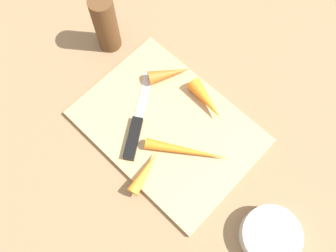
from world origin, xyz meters
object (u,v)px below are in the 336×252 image
(carrot_shortest, at_px, (170,73))
(carrot_long, at_px, (206,100))
(cutting_board, at_px, (168,127))
(small_bowl, at_px, (270,236))
(pepper_grinder, at_px, (106,24))
(carrot_short, at_px, (145,172))
(knife, at_px, (135,132))
(carrot_longest, at_px, (187,151))

(carrot_shortest, xyz_separation_m, carrot_long, (-0.10, -0.01, 0.00))
(cutting_board, height_order, small_bowl, small_bowl)
(cutting_board, xyz_separation_m, pepper_grinder, (0.24, -0.06, 0.06))
(carrot_short, bearing_deg, carrot_shortest, 17.52)
(cutting_board, bearing_deg, carrot_long, -103.12)
(carrot_long, xyz_separation_m, carrot_short, (-0.02, 0.19, -0.00))
(carrot_long, relative_size, carrot_short, 1.03)
(carrot_short, distance_m, small_bowl, 0.26)
(carrot_short, height_order, pepper_grinder, pepper_grinder)
(cutting_board, xyz_separation_m, carrot_short, (-0.04, 0.10, 0.02))
(cutting_board, bearing_deg, carrot_shortest, -47.91)
(cutting_board, height_order, carrot_long, carrot_long)
(cutting_board, height_order, carrot_shortest, carrot_shortest)
(cutting_board, relative_size, carrot_long, 3.74)
(carrot_long, xyz_separation_m, pepper_grinder, (0.26, 0.03, 0.04))
(carrot_long, height_order, small_bowl, carrot_long)
(knife, bearing_deg, pepper_grinder, 26.79)
(carrot_long, distance_m, carrot_short, 0.20)
(carrot_shortest, distance_m, carrot_short, 0.22)
(knife, relative_size, pepper_grinder, 1.26)
(cutting_board, height_order, knife, knife)
(carrot_short, bearing_deg, knife, 45.90)
(pepper_grinder, bearing_deg, cutting_board, 166.14)
(carrot_shortest, xyz_separation_m, carrot_short, (-0.11, 0.19, -0.00))
(knife, height_order, carrot_long, carrot_long)
(carrot_longest, bearing_deg, carrot_long, 79.98)
(carrot_longest, relative_size, pepper_grinder, 1.19)
(cutting_board, xyz_separation_m, carrot_longest, (-0.07, 0.01, 0.02))
(knife, xyz_separation_m, carrot_long, (-0.06, -0.15, 0.01))
(cutting_board, distance_m, knife, 0.07)
(cutting_board, relative_size, carrot_shortest, 3.93)
(carrot_longest, relative_size, carrot_short, 1.81)
(carrot_longest, relative_size, carrot_long, 1.75)
(knife, distance_m, carrot_longest, 0.11)
(cutting_board, relative_size, carrot_longest, 2.13)
(pepper_grinder, bearing_deg, carrot_longest, 166.49)
(cutting_board, bearing_deg, carrot_longest, 167.73)
(carrot_shortest, bearing_deg, small_bowl, -75.85)
(carrot_longest, xyz_separation_m, pepper_grinder, (0.31, -0.07, 0.05))
(pepper_grinder, bearing_deg, carrot_short, 149.80)
(knife, distance_m, carrot_shortest, 0.15)
(carrot_longest, height_order, carrot_short, carrot_short)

